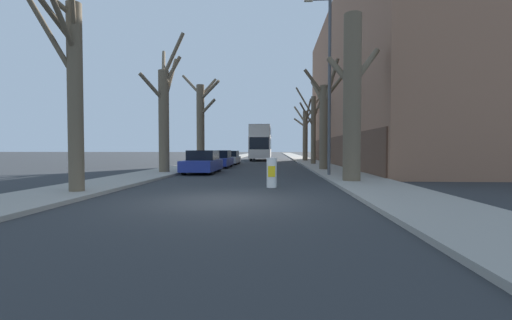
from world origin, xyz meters
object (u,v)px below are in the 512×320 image
object	(u,v)px
street_tree_right_1	(324,119)
parked_car_1	(219,159)
parked_car_0	(203,162)
street_tree_right_2	(313,127)
street_tree_right_3	(305,131)
street_tree_right_0	(353,96)
parked_car_2	(229,158)
lamp_post	(328,78)
traffic_bollard	(272,173)
double_decker_bus	(261,141)
street_tree_left_2	(201,119)
street_tree_left_0	(69,76)
street_tree_left_1	(164,111)

from	to	relation	value
street_tree_right_1	parked_car_1	size ratio (longest dim) A/B	1.70
street_tree_right_1	parked_car_0	xyz separation A→B (m)	(-7.68, -2.59, -2.80)
street_tree_right_2	street_tree_right_3	xyz separation A→B (m)	(0.07, 8.64, 0.02)
street_tree_right_0	parked_car_2	bearing A→B (deg)	113.85
street_tree_right_1	parked_car_1	bearing A→B (deg)	154.79
street_tree_right_3	parked_car_1	bearing A→B (deg)	-120.54
street_tree_right_0	street_tree_right_3	bearing A→B (deg)	89.48
parked_car_0	lamp_post	world-z (taller)	lamp_post
parked_car_2	traffic_bollard	size ratio (longest dim) A/B	3.85
street_tree_right_1	street_tree_right_2	xyz separation A→B (m)	(0.17, 8.38, 0.05)
parked_car_0	traffic_bollard	xyz separation A→B (m)	(4.26, -7.50, -0.09)
lamp_post	traffic_bollard	world-z (taller)	lamp_post
double_decker_bus	street_tree_right_2	bearing A→B (deg)	-67.37
street_tree_right_3	traffic_bollard	bearing A→B (deg)	-97.67
parked_car_0	street_tree_left_2	bearing A→B (deg)	103.01
street_tree_right_1	street_tree_right_2	size ratio (longest dim) A/B	1.00
parked_car_1	street_tree_left_0	bearing A→B (deg)	-97.02
traffic_bollard	parked_car_1	bearing A→B (deg)	107.29
street_tree_right_1	street_tree_left_1	bearing A→B (deg)	-162.09
street_tree_right_3	street_tree_left_2	bearing A→B (deg)	-132.81
street_tree_right_0	parked_car_2	world-z (taller)	street_tree_right_0
double_decker_bus	lamp_post	world-z (taller)	lamp_post
street_tree_right_0	double_decker_bus	distance (m)	29.78
street_tree_left_2	traffic_bollard	size ratio (longest dim) A/B	7.33
street_tree_right_0	street_tree_right_3	xyz separation A→B (m)	(0.23, 25.29, -0.19)
parked_car_0	lamp_post	xyz separation A→B (m)	(7.11, -2.56, 4.47)
street_tree_left_1	double_decker_bus	bearing A→B (deg)	79.00
parked_car_2	parked_car_0	bearing A→B (deg)	-90.00
street_tree_right_1	street_tree_left_0	bearing A→B (deg)	-127.24
lamp_post	street_tree_left_0	bearing A→B (deg)	-140.18
street_tree_right_2	parked_car_2	world-z (taller)	street_tree_right_2
lamp_post	traffic_bollard	distance (m)	7.30
street_tree_right_2	street_tree_left_1	bearing A→B (deg)	-130.83
parked_car_2	traffic_bollard	bearing A→B (deg)	-77.49
street_tree_left_1	street_tree_right_3	bearing A→B (deg)	63.54
parked_car_0	street_tree_right_2	bearing A→B (deg)	54.44
street_tree_left_0	parked_car_0	distance (m)	10.81
street_tree_right_0	street_tree_right_1	world-z (taller)	street_tree_right_1
parked_car_1	lamp_post	xyz separation A→B (m)	(7.11, -8.76, 4.48)
street_tree_left_2	parked_car_2	xyz separation A→B (m)	(2.05, 2.85, -3.43)
street_tree_left_0	traffic_bollard	distance (m)	7.52
street_tree_right_0	parked_car_1	size ratio (longest dim) A/B	1.69
street_tree_left_1	traffic_bollard	size ratio (longest dim) A/B	7.31
street_tree_right_2	traffic_bollard	bearing A→B (deg)	-100.97
street_tree_right_2	parked_car_1	size ratio (longest dim) A/B	1.70
street_tree_left_2	street_tree_right_0	size ratio (longest dim) A/B	1.16
double_decker_bus	parked_car_2	distance (m)	12.33
street_tree_right_3	parked_car_0	bearing A→B (deg)	-111.97
parked_car_0	traffic_bollard	bearing A→B (deg)	-60.38
street_tree_left_2	double_decker_bus	xyz separation A→B (m)	(4.61, 14.77, -1.60)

